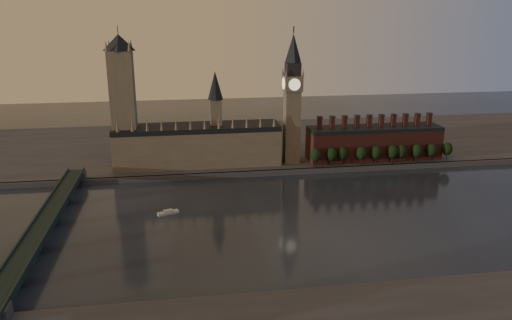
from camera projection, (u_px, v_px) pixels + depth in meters
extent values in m
plane|color=black|center=(314.00, 221.00, 302.07)|extent=(900.00, 900.00, 0.00)
cube|color=#49494E|center=(284.00, 172.00, 386.72)|extent=(900.00, 4.00, 4.00)
cube|color=#49494E|center=(264.00, 143.00, 471.93)|extent=(900.00, 180.00, 4.00)
cube|color=#756753|center=(198.00, 147.00, 396.27)|extent=(130.00, 30.00, 28.00)
cube|color=black|center=(197.00, 128.00, 391.69)|extent=(130.00, 30.00, 4.00)
cube|color=#756753|center=(216.00, 115.00, 391.03)|extent=(9.00, 9.00, 24.00)
cone|color=black|center=(215.00, 85.00, 384.44)|extent=(12.00, 12.00, 22.00)
cone|color=#756753|center=(117.00, 125.00, 367.77)|extent=(2.60, 2.60, 10.00)
cone|color=#756753|center=(132.00, 125.00, 369.35)|extent=(2.60, 2.60, 10.00)
cone|color=#756753|center=(147.00, 124.00, 370.92)|extent=(2.60, 2.60, 10.00)
cone|color=#756753|center=(161.00, 124.00, 372.50)|extent=(2.60, 2.60, 10.00)
cone|color=#756753|center=(176.00, 124.00, 374.07)|extent=(2.60, 2.60, 10.00)
cone|color=#756753|center=(190.00, 123.00, 375.64)|extent=(2.60, 2.60, 10.00)
cone|color=#756753|center=(205.00, 123.00, 377.22)|extent=(2.60, 2.60, 10.00)
cone|color=#756753|center=(219.00, 122.00, 378.79)|extent=(2.60, 2.60, 10.00)
cone|color=#756753|center=(233.00, 122.00, 380.37)|extent=(2.60, 2.60, 10.00)
cone|color=#756753|center=(247.00, 121.00, 381.94)|extent=(2.60, 2.60, 10.00)
cone|color=#756753|center=(261.00, 121.00, 383.51)|extent=(2.60, 2.60, 10.00)
cone|color=#756753|center=(274.00, 120.00, 385.09)|extent=(2.60, 2.60, 10.00)
cube|color=#756753|center=(124.00, 111.00, 379.33)|extent=(18.00, 18.00, 90.00)
cone|color=black|center=(119.00, 42.00, 364.73)|extent=(24.00, 24.00, 12.00)
cylinder|color=#232326|center=(118.00, 34.00, 363.01)|extent=(0.50, 0.50, 12.00)
cone|color=#756753|center=(106.00, 46.00, 356.55)|extent=(3.00, 3.00, 8.00)
cone|color=#756753|center=(129.00, 46.00, 358.90)|extent=(3.00, 3.00, 8.00)
cone|color=#756753|center=(109.00, 45.00, 371.70)|extent=(3.00, 3.00, 8.00)
cone|color=#756753|center=(131.00, 44.00, 374.05)|extent=(3.00, 3.00, 8.00)
cube|color=#756753|center=(292.00, 127.00, 398.25)|extent=(12.00, 12.00, 58.00)
cube|color=#756753|center=(293.00, 83.00, 388.23)|extent=(14.00, 14.00, 12.00)
cube|color=#232326|center=(293.00, 69.00, 385.08)|extent=(11.00, 11.00, 10.00)
cone|color=black|center=(293.00, 48.00, 380.50)|extent=(13.00, 13.00, 22.00)
cylinder|color=#232326|center=(294.00, 30.00, 376.63)|extent=(1.00, 1.00, 5.00)
cylinder|color=beige|center=(295.00, 85.00, 381.41)|extent=(9.00, 0.50, 9.00)
cylinder|color=beige|center=(291.00, 82.00, 395.05)|extent=(9.00, 0.50, 9.00)
cylinder|color=beige|center=(284.00, 83.00, 387.17)|extent=(0.50, 9.00, 9.00)
cylinder|color=beige|center=(302.00, 83.00, 389.29)|extent=(0.50, 9.00, 9.00)
cone|color=#756753|center=(286.00, 73.00, 378.54)|extent=(2.00, 2.00, 6.00)
cone|color=#756753|center=(303.00, 72.00, 380.45)|extent=(2.00, 2.00, 6.00)
cone|color=#756753|center=(283.00, 71.00, 390.85)|extent=(2.00, 2.00, 6.00)
cone|color=#756753|center=(299.00, 71.00, 392.76)|extent=(2.00, 2.00, 6.00)
cube|color=maroon|center=(374.00, 144.00, 413.39)|extent=(110.00, 25.00, 24.00)
cube|color=black|center=(375.00, 128.00, 409.52)|extent=(110.00, 25.00, 3.00)
cube|color=maroon|center=(320.00, 123.00, 400.91)|extent=(3.50, 3.50, 9.00)
cube|color=#232326|center=(320.00, 117.00, 399.48)|extent=(4.20, 4.20, 1.00)
cube|color=maroon|center=(332.00, 123.00, 402.44)|extent=(3.50, 3.50, 9.00)
cube|color=#232326|center=(332.00, 117.00, 401.01)|extent=(4.20, 4.20, 1.00)
cube|color=maroon|center=(345.00, 122.00, 403.97)|extent=(3.50, 3.50, 9.00)
cube|color=#232326|center=(345.00, 116.00, 402.54)|extent=(4.20, 4.20, 1.00)
cube|color=maroon|center=(357.00, 122.00, 405.51)|extent=(3.50, 3.50, 9.00)
cube|color=#232326|center=(357.00, 116.00, 404.07)|extent=(4.20, 4.20, 1.00)
cube|color=maroon|center=(369.00, 121.00, 407.04)|extent=(3.50, 3.50, 9.00)
cube|color=#232326|center=(370.00, 115.00, 405.61)|extent=(4.20, 4.20, 1.00)
cube|color=maroon|center=(381.00, 121.00, 408.57)|extent=(3.50, 3.50, 9.00)
cube|color=#232326|center=(382.00, 115.00, 407.14)|extent=(4.20, 4.20, 1.00)
cube|color=maroon|center=(393.00, 121.00, 410.10)|extent=(3.50, 3.50, 9.00)
cube|color=#232326|center=(394.00, 115.00, 408.67)|extent=(4.20, 4.20, 1.00)
cube|color=maroon|center=(405.00, 120.00, 411.64)|extent=(3.50, 3.50, 9.00)
cube|color=#232326|center=(406.00, 114.00, 410.20)|extent=(4.20, 4.20, 1.00)
cube|color=maroon|center=(417.00, 120.00, 413.17)|extent=(3.50, 3.50, 9.00)
cube|color=#232326|center=(418.00, 114.00, 411.74)|extent=(4.20, 4.20, 1.00)
cube|color=maroon|center=(429.00, 119.00, 414.70)|extent=(3.50, 3.50, 9.00)
cube|color=#232326|center=(430.00, 113.00, 413.27)|extent=(4.20, 4.20, 1.00)
cylinder|color=black|center=(315.00, 163.00, 393.42)|extent=(0.80, 0.80, 6.00)
ellipsoid|color=black|center=(316.00, 155.00, 391.56)|extent=(8.60, 8.60, 10.75)
cylinder|color=black|center=(331.00, 162.00, 395.54)|extent=(0.80, 0.80, 6.00)
ellipsoid|color=black|center=(332.00, 154.00, 393.68)|extent=(8.60, 8.60, 10.75)
cylinder|color=black|center=(342.00, 161.00, 397.55)|extent=(0.80, 0.80, 6.00)
ellipsoid|color=black|center=(342.00, 153.00, 395.69)|extent=(8.60, 8.60, 10.75)
cylinder|color=black|center=(361.00, 161.00, 398.78)|extent=(0.80, 0.80, 6.00)
ellipsoid|color=black|center=(361.00, 153.00, 396.92)|extent=(8.60, 8.60, 10.75)
cylinder|color=black|center=(376.00, 160.00, 400.31)|extent=(0.80, 0.80, 6.00)
ellipsoid|color=black|center=(376.00, 152.00, 398.45)|extent=(8.60, 8.60, 10.75)
cylinder|color=black|center=(392.00, 160.00, 402.11)|extent=(0.80, 0.80, 6.00)
ellipsoid|color=black|center=(393.00, 152.00, 400.25)|extent=(8.60, 8.60, 10.75)
cylinder|color=black|center=(400.00, 159.00, 403.39)|extent=(0.80, 0.80, 6.00)
ellipsoid|color=black|center=(401.00, 151.00, 401.53)|extent=(8.60, 8.60, 10.75)
cylinder|color=black|center=(416.00, 159.00, 405.08)|extent=(0.80, 0.80, 6.00)
ellipsoid|color=black|center=(417.00, 151.00, 403.22)|extent=(8.60, 8.60, 10.75)
cylinder|color=black|center=(431.00, 158.00, 407.10)|extent=(0.80, 0.80, 6.00)
ellipsoid|color=black|center=(431.00, 150.00, 405.23)|extent=(8.60, 8.60, 10.75)
cylinder|color=black|center=(446.00, 157.00, 410.62)|extent=(0.80, 0.80, 6.00)
ellipsoid|color=black|center=(447.00, 149.00, 408.76)|extent=(8.60, 8.60, 10.75)
cube|color=#1D2D29|center=(42.00, 227.00, 272.02)|extent=(12.00, 200.00, 2.50)
cube|color=#1D2D29|center=(31.00, 224.00, 270.67)|extent=(1.00, 200.00, 1.30)
cube|color=#1D2D29|center=(52.00, 223.00, 272.28)|extent=(1.00, 200.00, 1.30)
cube|color=#49494E|center=(75.00, 176.00, 362.54)|extent=(14.00, 8.00, 6.00)
cylinder|color=#232326|center=(18.00, 278.00, 229.93)|extent=(8.00, 8.00, 7.75)
cylinder|color=#232326|center=(37.00, 245.00, 262.12)|extent=(8.00, 8.00, 7.75)
cylinder|color=#232326|center=(53.00, 219.00, 294.32)|extent=(8.00, 8.00, 7.75)
cylinder|color=#232326|center=(65.00, 199.00, 326.51)|extent=(8.00, 8.00, 7.75)
cylinder|color=#232326|center=(75.00, 182.00, 358.70)|extent=(8.00, 8.00, 7.75)
cube|color=silver|center=(168.00, 213.00, 312.23)|extent=(13.86, 8.03, 1.53)
cube|color=silver|center=(168.00, 211.00, 311.85)|extent=(6.35, 4.60, 1.14)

